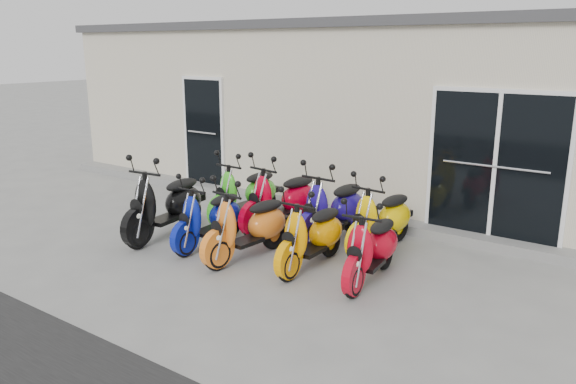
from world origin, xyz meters
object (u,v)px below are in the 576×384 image
at_px(scooter_front_orange_a, 248,216).
at_px(scooter_back_green, 245,185).
at_px(scooter_front_black, 165,195).
at_px(scooter_front_orange_b, 312,226).
at_px(scooter_back_red, 282,191).
at_px(scooter_back_blue, 333,200).
at_px(scooter_back_yellow, 382,210).
at_px(scooter_front_red, 372,238).
at_px(scooter_front_blue, 209,209).

relative_size(scooter_front_orange_a, scooter_back_green, 0.98).
distance_m(scooter_front_black, scooter_front_orange_b, 2.55).
bearing_deg(scooter_back_red, scooter_front_orange_a, -65.67).
bearing_deg(scooter_back_blue, scooter_back_yellow, 7.59).
bearing_deg(scooter_front_orange_b, scooter_back_green, 150.73).
bearing_deg(scooter_front_red, scooter_back_blue, 133.26).
bearing_deg(scooter_front_orange_a, scooter_back_red, 111.99).
bearing_deg(scooter_front_blue, scooter_front_black, -176.67).
distance_m(scooter_front_black, scooter_back_blue, 2.58).
distance_m(scooter_front_orange_a, scooter_front_red, 1.79).
relative_size(scooter_front_red, scooter_back_yellow, 0.95).
height_order(scooter_front_blue, scooter_back_blue, scooter_back_blue).
relative_size(scooter_front_blue, scooter_back_blue, 0.88).
height_order(scooter_front_red, scooter_back_green, scooter_back_green).
relative_size(scooter_front_orange_a, scooter_back_red, 0.94).
xyz_separation_m(scooter_front_blue, scooter_back_blue, (1.37, 1.24, 0.08)).
relative_size(scooter_front_blue, scooter_front_orange_a, 0.94).
distance_m(scooter_front_blue, scooter_back_yellow, 2.51).
xyz_separation_m(scooter_front_red, scooter_back_green, (-2.92, 1.09, 0.05)).
height_order(scooter_front_orange_a, scooter_front_red, scooter_front_orange_a).
xyz_separation_m(scooter_front_orange_b, scooter_back_blue, (-0.32, 1.09, 0.06)).
distance_m(scooter_back_blue, scooter_back_yellow, 0.78).
xyz_separation_m(scooter_front_blue, scooter_front_red, (2.55, 0.19, 0.00)).
distance_m(scooter_front_orange_b, scooter_back_blue, 1.13).
bearing_deg(scooter_back_green, scooter_front_black, -106.03).
bearing_deg(scooter_back_red, scooter_front_red, -17.55).
height_order(scooter_front_orange_b, scooter_front_red, scooter_front_orange_b).
bearing_deg(scooter_front_red, scooter_back_yellow, 105.17).
bearing_deg(scooter_back_yellow, scooter_front_orange_a, -128.73).
height_order(scooter_back_red, scooter_back_blue, scooter_back_red).
xyz_separation_m(scooter_front_orange_b, scooter_back_yellow, (0.45, 1.15, 0.02)).
relative_size(scooter_front_black, scooter_front_red, 1.17).
bearing_deg(scooter_front_black, scooter_front_orange_b, -1.01).
relative_size(scooter_front_red, scooter_back_green, 0.92).
bearing_deg(scooter_back_green, scooter_front_red, -16.95).
relative_size(scooter_back_red, scooter_back_yellow, 1.08).
height_order(scooter_front_orange_a, scooter_back_red, scooter_back_red).
bearing_deg(scooter_front_orange_a, scooter_front_orange_b, 20.20).
xyz_separation_m(scooter_front_orange_a, scooter_back_yellow, (1.36, 1.37, -0.01)).
height_order(scooter_front_red, scooter_back_yellow, scooter_back_yellow).
bearing_deg(scooter_back_blue, scooter_front_red, -38.51).
relative_size(scooter_front_blue, scooter_back_yellow, 0.95).
distance_m(scooter_front_orange_b, scooter_back_red, 1.68).
bearing_deg(scooter_front_blue, scooter_front_orange_b, 3.50).
bearing_deg(scooter_back_blue, scooter_front_blue, -134.74).
height_order(scooter_front_orange_a, scooter_back_green, scooter_back_green).
bearing_deg(scooter_back_red, scooter_back_yellow, 10.65).
xyz_separation_m(scooter_front_orange_a, scooter_back_green, (-1.15, 1.35, 0.01)).
bearing_deg(scooter_front_black, scooter_back_blue, 24.52).
bearing_deg(scooter_back_green, scooter_front_orange_b, -25.13).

